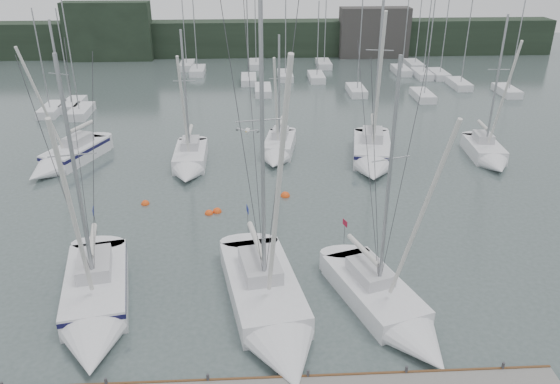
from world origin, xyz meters
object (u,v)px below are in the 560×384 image
at_px(sailboat_near_center, 273,316).
at_px(sailboat_near_right, 394,314).
at_px(buoy_a, 209,214).
at_px(buoy_b, 285,196).
at_px(sailboat_mid_d, 372,156).
at_px(sailboat_mid_e, 489,155).
at_px(buoy_c, 145,204).
at_px(buoy_d, 217,212).
at_px(sailboat_mid_a, 64,159).
at_px(sailboat_mid_c, 278,151).
at_px(sailboat_mid_b, 189,163).
at_px(sailboat_near_left, 95,308).

distance_m(sailboat_near_center, sailboat_near_right, 5.65).
relative_size(sailboat_near_center, buoy_a, 29.30).
distance_m(buoy_a, buoy_b, 5.64).
relative_size(sailboat_mid_d, sailboat_mid_e, 1.22).
xyz_separation_m(buoy_c, buoy_d, (4.90, -1.41, 0.00)).
distance_m(sailboat_mid_a, sailboat_mid_d, 24.08).
distance_m(sailboat_mid_c, buoy_d, 10.54).
relative_size(sailboat_mid_c, buoy_a, 18.79).
bearing_deg(sailboat_mid_e, sailboat_mid_c, 177.47).
bearing_deg(buoy_d, buoy_c, 163.93).
height_order(sailboat_near_center, sailboat_mid_d, sailboat_near_center).
xyz_separation_m(sailboat_mid_a, sailboat_mid_b, (9.79, -1.18, -0.06)).
relative_size(sailboat_near_right, sailboat_mid_a, 1.11).
bearing_deg(sailboat_mid_a, buoy_d, -12.40).
bearing_deg(sailboat_mid_d, sailboat_near_left, -122.59).
height_order(sailboat_mid_e, buoy_c, sailboat_mid_e).
height_order(sailboat_mid_b, buoy_a, sailboat_mid_b).
distance_m(sailboat_mid_b, sailboat_mid_c, 7.31).
distance_m(sailboat_mid_e, buoy_d, 22.50).
xyz_separation_m(sailboat_near_left, sailboat_mid_b, (2.69, 17.89, -0.04)).
distance_m(sailboat_mid_c, buoy_c, 12.40).
bearing_deg(sailboat_mid_d, sailboat_near_right, -88.37).
xyz_separation_m(sailboat_near_center, sailboat_mid_a, (-15.43, 20.11, 0.04)).
bearing_deg(sailboat_near_right, sailboat_mid_e, 39.05).
bearing_deg(sailboat_mid_a, buoy_a, -14.32).
bearing_deg(sailboat_mid_d, sailboat_mid_b, -168.46).
relative_size(sailboat_near_right, sailboat_mid_d, 0.90).
bearing_deg(buoy_d, sailboat_mid_a, 145.56).
height_order(sailboat_near_center, sailboat_mid_a, sailboat_near_center).
xyz_separation_m(sailboat_near_left, sailboat_mid_a, (-7.10, 19.07, 0.01)).
distance_m(sailboat_mid_a, buoy_d, 14.89).
relative_size(sailboat_near_left, sailboat_near_right, 1.01).
xyz_separation_m(sailboat_mid_d, buoy_b, (-7.19, -5.38, -0.68)).
xyz_separation_m(sailboat_near_center, buoy_a, (-3.68, 11.46, -0.56)).
distance_m(sailboat_mid_d, buoy_a, 14.56).
bearing_deg(sailboat_mid_e, buoy_c, -162.59).
bearing_deg(buoy_a, sailboat_near_center, -72.22).
bearing_deg(sailboat_mid_c, sailboat_near_left, -105.75).
bearing_deg(sailboat_mid_c, buoy_d, -105.33).
bearing_deg(buoy_b, sailboat_mid_c, 91.11).
relative_size(sailboat_mid_e, buoy_c, 21.48).
relative_size(sailboat_near_left, sailboat_mid_c, 1.28).
distance_m(sailboat_near_left, buoy_b, 16.10).
bearing_deg(sailboat_mid_c, buoy_c, -129.30).
xyz_separation_m(sailboat_mid_a, sailboat_mid_e, (33.44, -0.81, -0.06)).
height_order(sailboat_near_center, sailboat_mid_e, sailboat_near_center).
bearing_deg(sailboat_mid_b, sailboat_near_center, -74.06).
distance_m(sailboat_near_left, sailboat_mid_a, 20.35).
distance_m(sailboat_mid_c, buoy_a, 10.98).
relative_size(sailboat_near_left, sailboat_mid_d, 0.91).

